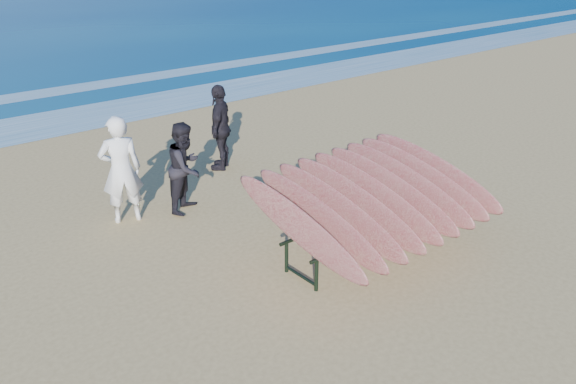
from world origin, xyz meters
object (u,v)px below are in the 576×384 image
at_px(person_dark_b, 221,127).
at_px(person_white, 121,170).
at_px(surfboard_rack, 373,196).
at_px(person_dark_a, 186,167).

bearing_deg(person_dark_b, person_white, -21.31).
bearing_deg(person_white, surfboard_rack, 143.95).
distance_m(surfboard_rack, person_white, 4.28).
relative_size(person_dark_a, person_dark_b, 0.90).
height_order(surfboard_rack, person_dark_b, person_dark_b).
distance_m(person_dark_a, person_dark_b, 2.11).
height_order(person_dark_a, person_dark_b, person_dark_b).
height_order(surfboard_rack, person_dark_a, person_dark_a).
xyz_separation_m(person_dark_a, person_dark_b, (1.62, 1.35, 0.09)).
relative_size(surfboard_rack, person_dark_b, 1.75).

